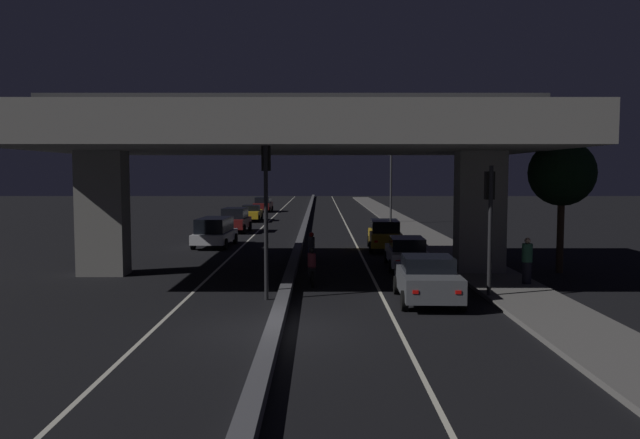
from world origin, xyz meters
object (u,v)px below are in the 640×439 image
at_px(car_grey_lead, 426,279).
at_px(car_taxi_yellow_third_oncoming, 250,213).
at_px(car_white_second, 405,252).
at_px(car_dark_red_second_oncoming, 233,220).
at_px(car_white_lead_oncoming, 213,231).
at_px(car_taxi_yellow_third, 383,234).
at_px(pedestrian_on_sidewalk, 525,261).
at_px(car_dark_red_fourth_oncoming, 261,204).
at_px(street_lamp, 386,173).
at_px(traffic_light_left_of_median, 264,190).
at_px(motorcycle_black_filtering_near, 310,269).
at_px(motorcycle_blue_filtering_mid, 310,248).
at_px(traffic_light_right_of_median, 488,208).

distance_m(car_grey_lead, car_taxi_yellow_third_oncoming, 36.54).
bearing_deg(car_white_second, car_grey_lead, 179.53).
height_order(car_white_second, car_dark_red_second_oncoming, car_dark_red_second_oncoming).
bearing_deg(car_dark_red_second_oncoming, car_white_lead_oncoming, 2.81).
distance_m(car_grey_lead, car_taxi_yellow_third, 14.25).
distance_m(car_white_second, pedestrian_on_sidewalk, 6.20).
bearing_deg(car_white_second, car_dark_red_fourth_oncoming, 16.19).
xyz_separation_m(car_grey_lead, pedestrian_on_sidewalk, (4.20, 2.63, 0.23)).
bearing_deg(street_lamp, car_white_lead_oncoming, -125.28).
height_order(street_lamp, car_white_lead_oncoming, street_lamp).
height_order(traffic_light_left_of_median, car_dark_red_fourth_oncoming, traffic_light_left_of_median).
bearing_deg(pedestrian_on_sidewalk, car_white_second, 128.40).
bearing_deg(car_white_second, car_taxi_yellow_third_oncoming, 22.22).
relative_size(street_lamp, car_taxi_yellow_third_oncoming, 1.56).
bearing_deg(pedestrian_on_sidewalk, car_dark_red_fourth_oncoming, 107.05).
bearing_deg(car_taxi_yellow_third, motorcycle_black_filtering_near, 162.59).
xyz_separation_m(street_lamp, car_white_second, (-1.79, -25.04, -3.57)).
bearing_deg(traffic_light_left_of_median, car_dark_red_second_oncoming, 100.25).
distance_m(street_lamp, car_white_lead_oncoming, 20.86).
bearing_deg(motorcycle_blue_filtering_mid, car_grey_lead, -154.73).
height_order(car_grey_lead, motorcycle_black_filtering_near, car_grey_lead).
distance_m(car_taxi_yellow_third, car_dark_red_second_oncoming, 14.38).
xyz_separation_m(traffic_light_right_of_median, motorcycle_black_filtering_near, (-6.07, 2.78, -2.50)).
xyz_separation_m(car_grey_lead, motorcycle_black_filtering_near, (-3.90, 3.30, -0.17)).
xyz_separation_m(traffic_light_left_of_median, motorcycle_blue_filtering_mid, (1.40, 9.47, -3.15)).
bearing_deg(traffic_light_right_of_median, motorcycle_blue_filtering_mid, 123.14).
relative_size(car_taxi_yellow_third, car_white_lead_oncoming, 0.97).
height_order(car_taxi_yellow_third, motorcycle_blue_filtering_mid, car_taxi_yellow_third).
distance_m(traffic_light_right_of_median, street_lamp, 32.03).
xyz_separation_m(car_white_lead_oncoming, car_taxi_yellow_third_oncoming, (-0.02, 19.48, -0.19)).
distance_m(car_taxi_yellow_third_oncoming, motorcycle_black_filtering_near, 32.44).
distance_m(motorcycle_blue_filtering_mid, pedestrian_on_sidewalk, 11.02).
bearing_deg(car_taxi_yellow_third_oncoming, street_lamp, 76.94).
bearing_deg(car_dark_red_second_oncoming, car_white_second, 33.01).
distance_m(traffic_light_left_of_median, car_dark_red_fourth_oncoming, 48.45).
bearing_deg(pedestrian_on_sidewalk, car_dark_red_second_oncoming, 122.33).
height_order(car_white_lead_oncoming, car_taxi_yellow_third_oncoming, car_white_lead_oncoming).
bearing_deg(traffic_light_right_of_median, car_dark_red_fourth_oncoming, 104.11).
distance_m(traffic_light_left_of_median, car_taxi_yellow_third, 15.06).
relative_size(car_dark_red_fourth_oncoming, pedestrian_on_sidewalk, 2.32).
distance_m(traffic_light_left_of_median, pedestrian_on_sidewalk, 10.21).
bearing_deg(car_taxi_yellow_third, traffic_light_right_of_median, -168.77).
bearing_deg(car_taxi_yellow_third, traffic_light_left_of_median, 160.77).
xyz_separation_m(car_taxi_yellow_third, car_taxi_yellow_third_oncoming, (-9.82, 20.97, -0.15)).
distance_m(traffic_light_right_of_median, car_taxi_yellow_third, 14.07).
height_order(car_dark_red_second_oncoming, motorcycle_blue_filtering_mid, car_dark_red_second_oncoming).
bearing_deg(car_taxi_yellow_third_oncoming, car_white_lead_oncoming, -0.31).
bearing_deg(street_lamp, car_grey_lead, -93.76).
height_order(traffic_light_right_of_median, car_white_second, traffic_light_right_of_median).
bearing_deg(street_lamp, pedestrian_on_sidewalk, -86.06).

